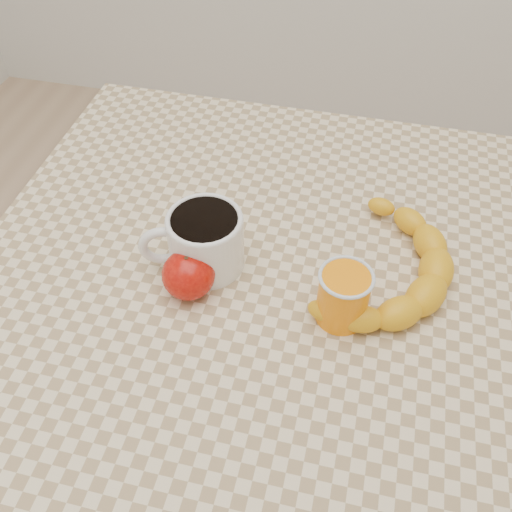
% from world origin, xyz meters
% --- Properties ---
extents(ground, '(3.00, 3.00, 0.00)m').
position_xyz_m(ground, '(0.00, 0.00, 0.00)').
color(ground, tan).
rests_on(ground, ground).
extents(table, '(0.80, 0.80, 0.75)m').
position_xyz_m(table, '(0.00, 0.00, 0.66)').
color(table, beige).
rests_on(table, ground).
extents(coffee_mug, '(0.15, 0.13, 0.09)m').
position_xyz_m(coffee_mug, '(-0.07, -0.01, 0.80)').
color(coffee_mug, white).
rests_on(coffee_mug, table).
extents(orange_juice_glass, '(0.07, 0.07, 0.08)m').
position_xyz_m(orange_juice_glass, '(0.13, -0.06, 0.79)').
color(orange_juice_glass, orange).
rests_on(orange_juice_glass, table).
extents(apple, '(0.09, 0.09, 0.07)m').
position_xyz_m(apple, '(-0.08, -0.06, 0.78)').
color(apple, '#870604').
rests_on(apple, table).
extents(banana, '(0.43, 0.45, 0.05)m').
position_xyz_m(banana, '(0.17, 0.02, 0.77)').
color(banana, gold).
rests_on(banana, table).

